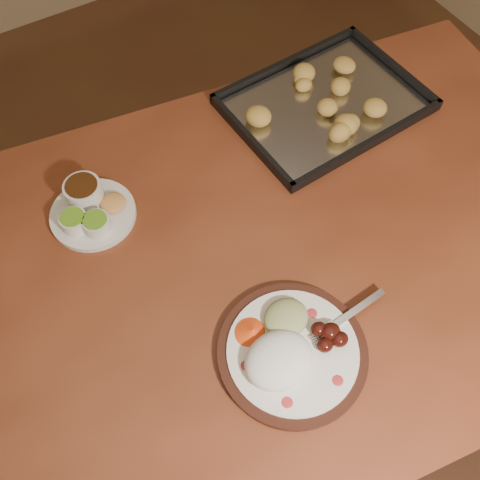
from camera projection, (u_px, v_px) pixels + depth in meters
ground at (181, 429)px, 1.57m from camera, size 4.00×4.00×0.00m
dining_table at (248, 283)px, 1.09m from camera, size 1.61×1.10×0.75m
dinner_plate at (289, 350)px, 0.90m from camera, size 0.33×0.26×0.06m
condiment_saucer at (90, 209)px, 1.04m from camera, size 0.17×0.17×0.06m
baking_tray at (325, 102)px, 1.20m from camera, size 0.44×0.33×0.04m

